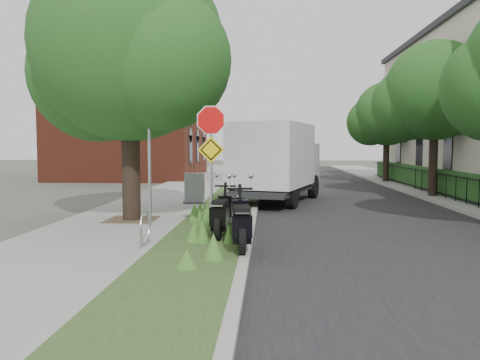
% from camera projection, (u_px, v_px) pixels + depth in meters
% --- Properties ---
extents(ground, '(120.00, 120.00, 0.00)m').
position_uv_depth(ground, '(270.00, 246.00, 10.57)').
color(ground, '#4C5147').
rests_on(ground, ground).
extents(sidewalk_near, '(3.50, 60.00, 0.12)m').
position_uv_depth(sidewalk_near, '(173.00, 195.00, 20.77)').
color(sidewalk_near, gray).
rests_on(sidewalk_near, ground).
extents(verge, '(2.00, 60.00, 0.12)m').
position_uv_depth(verge, '(235.00, 196.00, 20.61)').
color(verge, '#29471E').
rests_on(verge, ground).
extents(kerb_near, '(0.20, 60.00, 0.13)m').
position_uv_depth(kerb_near, '(258.00, 196.00, 20.55)').
color(kerb_near, '#9E9991').
rests_on(kerb_near, ground).
extents(road, '(7.00, 60.00, 0.01)m').
position_uv_depth(road, '(338.00, 197.00, 20.34)').
color(road, black).
rests_on(road, ground).
extents(kerb_far, '(0.20, 60.00, 0.13)m').
position_uv_depth(kerb_far, '(420.00, 197.00, 20.12)').
color(kerb_far, '#9E9991').
rests_on(kerb_far, ground).
extents(footpath_far, '(3.20, 60.00, 0.12)m').
position_uv_depth(footpath_far, '(461.00, 197.00, 20.02)').
color(footpath_far, gray).
rests_on(footpath_far, ground).
extents(street_tree_main, '(6.21, 5.54, 7.66)m').
position_uv_depth(street_tree_main, '(127.00, 56.00, 13.30)').
color(street_tree_main, black).
rests_on(street_tree_main, ground).
extents(bare_post, '(0.08, 0.08, 4.00)m').
position_uv_depth(bare_post, '(149.00, 151.00, 12.39)').
color(bare_post, '#A5A8AD').
rests_on(bare_post, ground).
extents(bike_hoop, '(0.06, 0.78, 0.77)m').
position_uv_depth(bike_hoop, '(145.00, 228.00, 10.10)').
color(bike_hoop, '#A5A8AD').
rests_on(bike_hoop, ground).
extents(sign_assembly, '(0.94, 0.08, 3.22)m').
position_uv_depth(sign_assembly, '(211.00, 143.00, 11.06)').
color(sign_assembly, '#A5A8AD').
rests_on(sign_assembly, ground).
extents(fence_far, '(0.04, 24.00, 1.00)m').
position_uv_depth(fence_far, '(437.00, 183.00, 20.04)').
color(fence_far, black).
rests_on(fence_far, ground).
extents(hedge_far, '(1.00, 24.00, 1.10)m').
position_uv_depth(hedge_far, '(454.00, 183.00, 20.00)').
color(hedge_far, '#214C1B').
rests_on(hedge_far, footpath_far).
extents(brick_building, '(9.40, 10.40, 8.30)m').
position_uv_depth(brick_building, '(133.00, 118.00, 32.72)').
color(brick_building, maroon).
rests_on(brick_building, ground).
extents(far_tree_b, '(4.83, 4.31, 6.56)m').
position_uv_depth(far_tree_b, '(433.00, 96.00, 19.83)').
color(far_tree_b, black).
rests_on(far_tree_b, ground).
extents(far_tree_c, '(4.37, 3.89, 5.93)m').
position_uv_depth(far_tree_c, '(386.00, 117.00, 27.81)').
color(far_tree_c, black).
rests_on(far_tree_c, ground).
extents(scooter_near, '(0.42, 1.85, 0.88)m').
position_uv_depth(scooter_near, '(221.00, 219.00, 11.05)').
color(scooter_near, black).
rests_on(scooter_near, ground).
extents(scooter_far, '(0.51, 1.94, 0.92)m').
position_uv_depth(scooter_far, '(241.00, 228.00, 9.66)').
color(scooter_far, black).
rests_on(scooter_far, ground).
extents(box_truck, '(3.87, 6.26, 2.65)m').
position_uv_depth(box_truck, '(277.00, 159.00, 18.44)').
color(box_truck, '#262628').
rests_on(box_truck, ground).
extents(utility_cabinet, '(0.94, 0.72, 1.12)m').
position_uv_depth(utility_cabinet, '(195.00, 189.00, 17.49)').
color(utility_cabinet, '#262628').
rests_on(utility_cabinet, ground).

